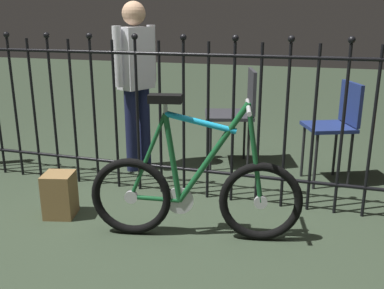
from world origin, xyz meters
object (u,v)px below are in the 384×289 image
person_visitor (136,74)px  display_crate (60,195)px  bicycle (195,191)px  chair_charcoal (238,108)px  chair_navy (337,121)px

person_visitor → display_crate: person_visitor is taller
display_crate → person_visitor: bearing=83.4°
bicycle → display_crate: 1.01m
chair_charcoal → bicycle: bearing=-89.2°
bicycle → chair_navy: bicycle is taller
bicycle → chair_navy: 1.55m
chair_charcoal → chair_navy: size_ratio=1.06×
chair_charcoal → chair_navy: chair_charcoal is taller
person_visitor → display_crate: (-0.13, -1.09, -0.72)m
chair_navy → display_crate: chair_navy is taller
bicycle → display_crate: bearing=179.2°
bicycle → chair_navy: size_ratio=1.55×
bicycle → chair_charcoal: (-0.02, 1.46, 0.24)m
person_visitor → chair_navy: bearing=5.5°
chair_charcoal → person_visitor: size_ratio=0.61×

